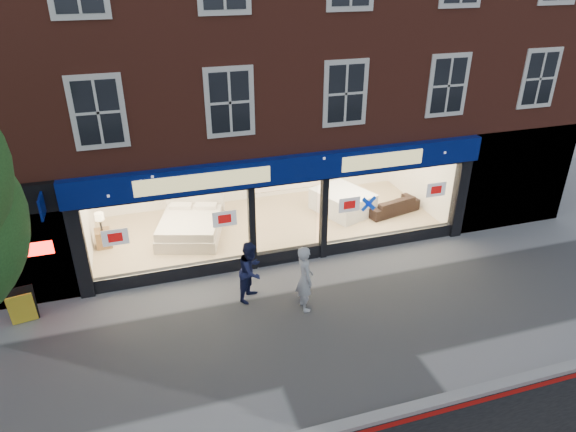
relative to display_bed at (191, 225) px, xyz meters
name	(u,v)px	position (x,y,z in m)	size (l,w,h in m)	color
ground	(326,326)	(2.49, -5.30, -0.46)	(120.00, 120.00, 0.00)	gray
kerb_line	(385,427)	(2.49, -8.40, -0.45)	(60.00, 0.10, 0.01)	#8C0A07
kerb_stone	(381,416)	(2.49, -8.20, -0.40)	(60.00, 0.25, 0.12)	gray
showroom_floor	(269,226)	(2.49, -0.05, -0.41)	(11.00, 4.50, 0.10)	tan
building	(249,3)	(2.48, 1.63, 6.21)	(19.00, 8.26, 10.30)	brown
display_bed	(191,225)	(0.00, 0.00, 0.00)	(2.44, 2.70, 1.28)	beige
bedside_table	(103,238)	(-2.61, 0.07, -0.08)	(0.45, 0.45, 0.55)	brown
mattress_stack	(343,202)	(5.16, 0.14, 0.01)	(2.05, 2.27, 0.74)	white
sofa	(392,205)	(6.74, -0.41, -0.08)	(1.91, 0.75, 0.56)	black
a_board	(23,307)	(-4.41, -2.99, -0.01)	(0.59, 0.38, 0.90)	yellow
pedestrian_grey	(305,278)	(2.22, -4.45, 0.42)	(0.64, 0.42, 1.76)	#B3B5BB
pedestrian_blue	(251,271)	(1.06, -3.64, 0.36)	(0.79, 0.62, 1.62)	#171C41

